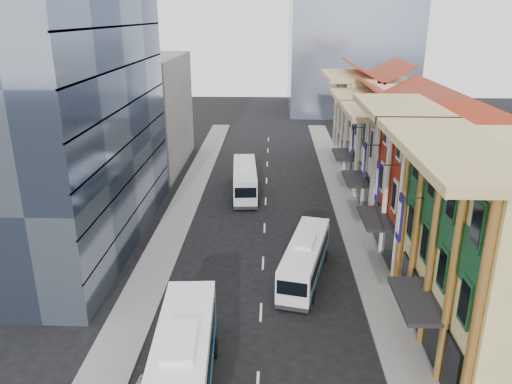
{
  "coord_description": "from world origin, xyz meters",
  "views": [
    {
      "loc": [
        0.64,
        -20.78,
        18.89
      ],
      "look_at": [
        -0.7,
        19.06,
        4.61
      ],
      "focal_mm": 35.0,
      "sensor_mm": 36.0,
      "label": 1
    }
  ],
  "objects_px": {
    "shophouse_tan": "(507,256)",
    "bus_left_far": "(245,179)",
    "office_tower": "(50,66)",
    "bus_left_near": "(182,371)",
    "bus_right": "(305,258)"
  },
  "relations": [
    {
      "from": "bus_left_near",
      "to": "bus_left_far",
      "type": "distance_m",
      "value": 31.74
    },
    {
      "from": "office_tower",
      "to": "bus_left_near",
      "type": "distance_m",
      "value": 26.83
    },
    {
      "from": "bus_left_near",
      "to": "bus_left_far",
      "type": "relative_size",
      "value": 1.15
    },
    {
      "from": "office_tower",
      "to": "bus_left_far",
      "type": "distance_m",
      "value": 23.3
    },
    {
      "from": "bus_left_far",
      "to": "bus_right",
      "type": "bearing_deg",
      "value": -77.29
    },
    {
      "from": "shophouse_tan",
      "to": "office_tower",
      "type": "distance_m",
      "value": 35.19
    },
    {
      "from": "shophouse_tan",
      "to": "office_tower",
      "type": "bearing_deg",
      "value": 155.7
    },
    {
      "from": "office_tower",
      "to": "bus_right",
      "type": "height_order",
      "value": "office_tower"
    },
    {
      "from": "shophouse_tan",
      "to": "bus_right",
      "type": "bearing_deg",
      "value": 144.3
    },
    {
      "from": "office_tower",
      "to": "bus_right",
      "type": "bearing_deg",
      "value": -17.15
    },
    {
      "from": "office_tower",
      "to": "bus_left_near",
      "type": "xyz_separation_m",
      "value": [
        13.22,
        -19.39,
        -13.01
      ]
    },
    {
      "from": "shophouse_tan",
      "to": "bus_left_far",
      "type": "bearing_deg",
      "value": 121.84
    },
    {
      "from": "bus_right",
      "to": "shophouse_tan",
      "type": "bearing_deg",
      "value": -22.46
    },
    {
      "from": "bus_left_near",
      "to": "bus_right",
      "type": "bearing_deg",
      "value": 58.67
    },
    {
      "from": "shophouse_tan",
      "to": "bus_left_far",
      "type": "height_order",
      "value": "shophouse_tan"
    }
  ]
}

